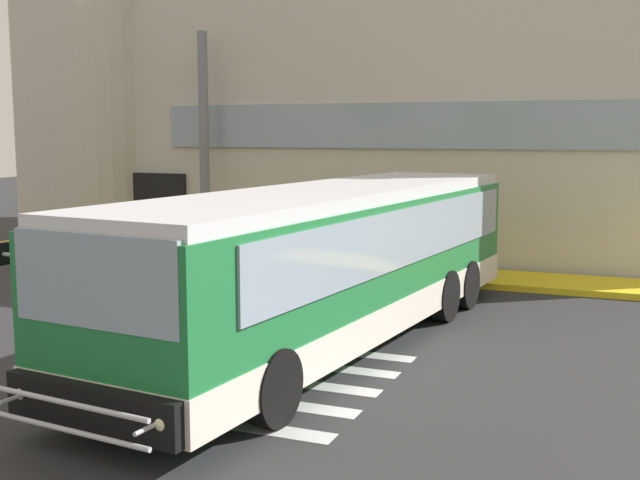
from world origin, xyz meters
name	(u,v)px	position (x,y,z in m)	size (l,w,h in m)	color
ground_plane	(249,309)	(0.00, 0.00, -0.01)	(80.00, 90.00, 0.02)	#2B2B2D
bay_paint_stripes	(240,376)	(2.00, -4.20, 0.00)	(4.40, 3.96, 0.01)	silver
terminal_building	(386,113)	(-0.68, 11.58, 4.26)	(20.90, 13.80, 8.53)	beige
boarding_curb	(332,268)	(0.00, 4.80, 0.07)	(23.10, 2.00, 0.15)	yellow
entry_support_column	(204,144)	(-4.16, 5.40, 3.29)	(0.28, 0.28, 6.28)	slate
bus_main_foreground	(332,267)	(2.59, -1.94, 1.34)	(4.20, 12.00, 2.70)	#1E7238
passenger_near_column	(216,226)	(-3.36, 4.58, 1.08)	(0.59, 0.23, 1.68)	#2D2D33
passenger_by_doorway	(256,225)	(-2.24, 4.83, 1.11)	(0.57, 0.44, 1.68)	#1E2338
safety_bollard_yellow	(414,267)	(2.54, 3.60, 0.45)	(0.18, 0.18, 0.90)	yellow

